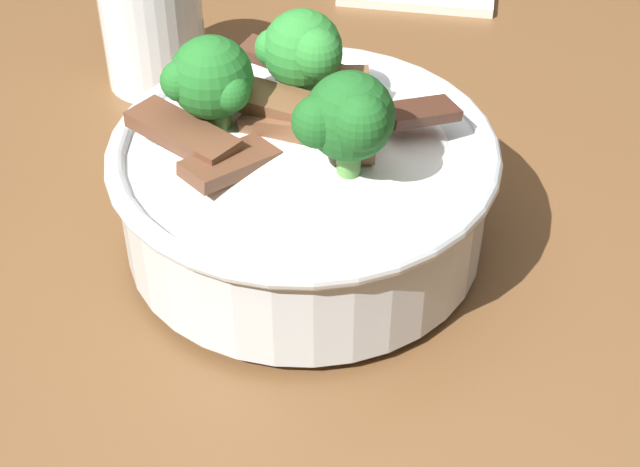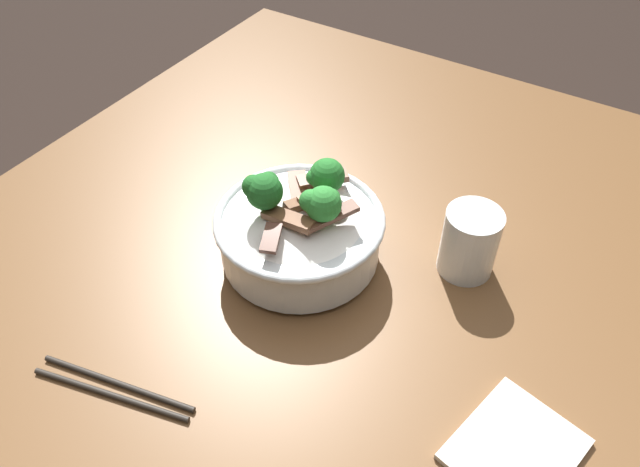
{
  "view_description": "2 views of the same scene",
  "coord_description": "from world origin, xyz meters",
  "px_view_note": "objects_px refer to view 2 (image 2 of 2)",
  "views": [
    {
      "loc": [
        -0.04,
        0.5,
        1.22
      ],
      "look_at": [
        -0.06,
        0.06,
        0.84
      ],
      "focal_mm": 55.91,
      "sensor_mm": 36.0,
      "label": 1
    },
    {
      "loc": [
        -0.55,
        -0.31,
        1.44
      ],
      "look_at": [
        -0.07,
        -0.01,
        0.88
      ],
      "focal_mm": 34.86,
      "sensor_mm": 36.0,
      "label": 2
    }
  ],
  "objects_px": {
    "chopsticks_pair": "(114,389)",
    "folded_napkin": "(515,449)",
    "rice_bowl": "(300,228)",
    "drinking_glass": "(469,245)"
  },
  "relations": [
    {
      "from": "chopsticks_pair",
      "to": "folded_napkin",
      "type": "height_order",
      "value": "folded_napkin"
    },
    {
      "from": "rice_bowl",
      "to": "chopsticks_pair",
      "type": "xyz_separation_m",
      "value": [
        -0.29,
        0.07,
        -0.05
      ]
    },
    {
      "from": "drinking_glass",
      "to": "folded_napkin",
      "type": "relative_size",
      "value": 0.72
    },
    {
      "from": "chopsticks_pair",
      "to": "rice_bowl",
      "type": "bearing_deg",
      "value": -12.76
    },
    {
      "from": "drinking_glass",
      "to": "rice_bowl",
      "type": "bearing_deg",
      "value": 117.07
    },
    {
      "from": "drinking_glass",
      "to": "chopsticks_pair",
      "type": "relative_size",
      "value": 0.49
    },
    {
      "from": "rice_bowl",
      "to": "folded_napkin",
      "type": "distance_m",
      "value": 0.38
    },
    {
      "from": "drinking_glass",
      "to": "chopsticks_pair",
      "type": "bearing_deg",
      "value": 145.91
    },
    {
      "from": "rice_bowl",
      "to": "folded_napkin",
      "type": "height_order",
      "value": "rice_bowl"
    },
    {
      "from": "rice_bowl",
      "to": "drinking_glass",
      "type": "xyz_separation_m",
      "value": [
        0.1,
        -0.2,
        -0.01
      ]
    }
  ]
}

